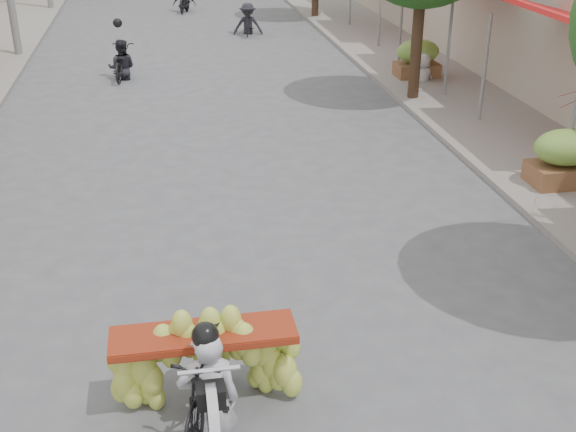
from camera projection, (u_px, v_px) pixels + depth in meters
The scene contains 7 objects.
sidewalk_right at pixel (456, 86), 19.82m from camera, with size 4.00×60.00×0.12m, color gray.
produce_crate_mid at pixel (565, 153), 13.19m from camera, with size 1.20×0.88×1.16m.
produce_crate_far at pixel (418, 55), 20.30m from camera, with size 1.20×0.88×1.16m.
banana_motorbike at pixel (206, 360), 7.56m from camera, with size 2.20×1.91×2.21m.
pedestrian at pixel (424, 53), 19.84m from camera, with size 0.82×0.59×1.51m.
bg_motorbike_a at pixel (120, 53), 20.45m from camera, with size 0.87×1.72×1.95m.
bg_motorbike_b at pixel (248, 11), 26.14m from camera, with size 1.13×1.83×1.95m.
Camera 1 is at (-1.00, -3.30, 5.34)m, focal length 45.00 mm.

